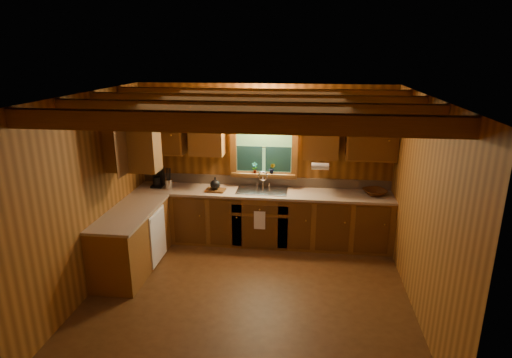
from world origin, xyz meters
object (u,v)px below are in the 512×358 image
at_px(coffee_maker, 158,177).
at_px(wicker_basket, 375,192).
at_px(cutting_board, 215,190).
at_px(sink, 262,193).

height_order(coffee_maker, wicker_basket, coffee_maker).
height_order(cutting_board, wicker_basket, wicker_basket).
xyz_separation_m(sink, coffee_maker, (-1.78, 0.05, 0.21)).
height_order(sink, cutting_board, sink).
relative_size(cutting_board, wicker_basket, 0.85).
bearing_deg(coffee_maker, wicker_basket, -1.84).
bearing_deg(cutting_board, coffee_maker, 174.90).
bearing_deg(sink, cutting_board, -173.02).
distance_m(sink, cutting_board, 0.77).
height_order(sink, wicker_basket, sink).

